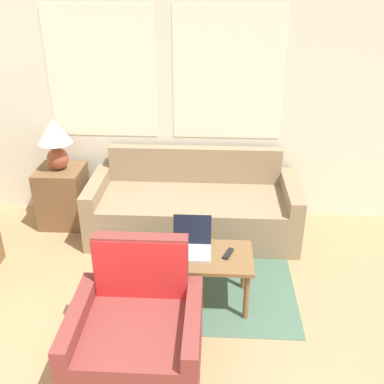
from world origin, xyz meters
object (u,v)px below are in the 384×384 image
object	(u,v)px
armchair	(138,338)
coffee_table	(191,261)
tv_remote	(228,254)
table_lamp	(55,138)
cup_navy	(148,245)
couch	(193,208)
laptop	(192,244)

from	to	relation	value
armchair	coffee_table	distance (m)	0.80
tv_remote	coffee_table	bearing A→B (deg)	-176.41
table_lamp	cup_navy	size ratio (longest dim) A/B	5.81
couch	table_lamp	size ratio (longest dim) A/B	3.89
couch	laptop	world-z (taller)	couch
armchair	tv_remote	bearing A→B (deg)	50.71
table_lamp	laptop	size ratio (longest dim) A/B	1.73
coffee_table	armchair	bearing A→B (deg)	-113.33
tv_remote	laptop	bearing A→B (deg)	170.04
couch	cup_navy	size ratio (longest dim) A/B	22.63
table_lamp	coffee_table	distance (m)	1.98
table_lamp	cup_navy	world-z (taller)	table_lamp
laptop	cup_navy	size ratio (longest dim) A/B	3.35
coffee_table	cup_navy	world-z (taller)	cup_navy
table_lamp	coffee_table	bearing A→B (deg)	-40.56
armchair	cup_navy	world-z (taller)	armchair
couch	cup_navy	world-z (taller)	couch
laptop	armchair	bearing A→B (deg)	-111.71
cup_navy	tv_remote	bearing A→B (deg)	-2.86
coffee_table	cup_navy	xyz separation A→B (m)	(-0.35, 0.05, 0.10)
table_lamp	cup_navy	bearing A→B (deg)	-47.29
couch	tv_remote	bearing A→B (deg)	-73.16
armchair	coffee_table	world-z (taller)	armchair
cup_navy	tv_remote	size ratio (longest dim) A/B	0.59
coffee_table	tv_remote	xyz separation A→B (m)	(0.30, 0.02, 0.07)
table_lamp	tv_remote	size ratio (longest dim) A/B	3.46
couch	table_lamp	xyz separation A→B (m)	(-1.40, 0.11, 0.70)
couch	cup_navy	distance (m)	1.14
coffee_table	cup_navy	bearing A→B (deg)	171.70
cup_navy	couch	bearing A→B (deg)	73.75
armchair	couch	bearing A→B (deg)	81.47
couch	coffee_table	bearing A→B (deg)	-88.12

